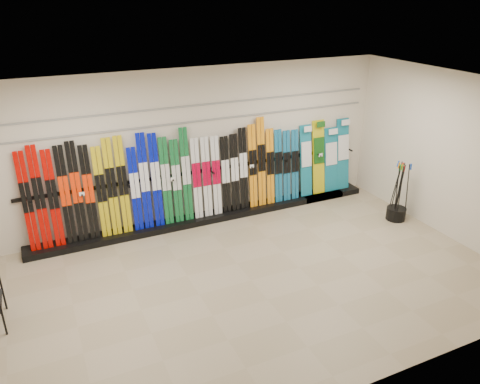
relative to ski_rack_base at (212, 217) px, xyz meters
name	(u,v)px	position (x,y,z in m)	size (l,w,h in m)	color
floor	(251,280)	(-0.22, -2.28, -0.06)	(8.00, 8.00, 0.00)	#9C8B6C
back_wall	(195,147)	(-0.22, 0.22, 1.44)	(8.00, 8.00, 0.00)	beige
right_wall	(452,157)	(3.78, -2.28, 1.44)	(5.00, 5.00, 0.00)	beige
ceiling	(253,93)	(-0.22, -2.28, 2.94)	(8.00, 8.00, 0.00)	silver
ski_rack_base	(212,217)	(0.00, 0.00, 0.00)	(8.00, 0.40, 0.12)	black
skis	(173,180)	(-0.74, 0.04, 0.90)	(5.38, 0.20, 1.84)	#B80600
snowboards	(325,158)	(2.72, 0.08, 0.83)	(1.25, 0.25, 1.61)	#14728C
pole_bin	(396,214)	(3.38, -1.55, 0.07)	(0.38, 0.38, 0.25)	black
ski_poles	(399,192)	(3.35, -1.56, 0.55)	(0.34, 0.34, 1.18)	black
slatwall_rail_0	(194,122)	(-0.22, 0.20, 1.94)	(7.60, 0.02, 0.03)	gray
slatwall_rail_1	(193,106)	(-0.22, 0.20, 2.24)	(7.60, 0.02, 0.03)	gray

